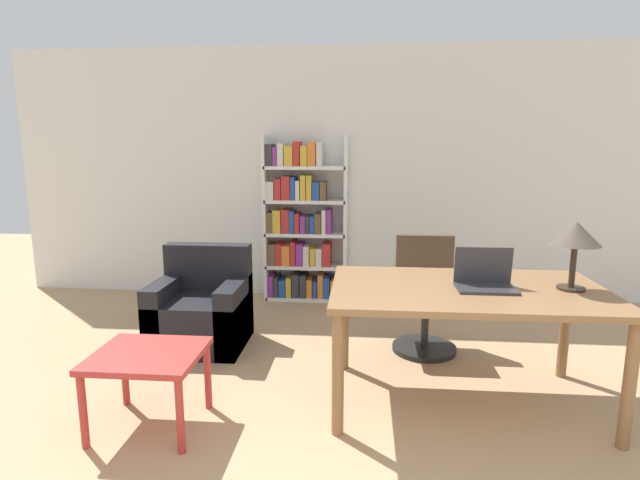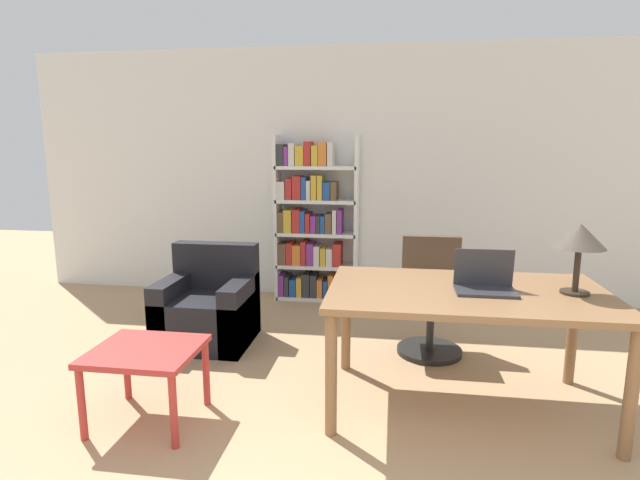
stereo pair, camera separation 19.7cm
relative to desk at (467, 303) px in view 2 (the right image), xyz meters
The scene contains 8 objects.
wall_back 2.50m from the desk, 102.98° to the left, with size 8.00×0.06×2.70m.
desk is the anchor object (origin of this frame).
laptop 0.17m from the desk, ahead, with size 0.36×0.24×0.25m.
table_lamp 0.76m from the desk, ahead, with size 0.30×0.30×0.43m.
office_chair 0.94m from the desk, 99.45° to the left, with size 0.52×0.52×0.93m.
side_table_blue 1.98m from the desk, 166.28° to the right, with size 0.62×0.55×0.47m.
armchair 2.21m from the desk, 158.07° to the left, with size 0.75×0.69×0.82m.
bookshelf 2.54m from the desk, 121.52° to the left, with size 0.89×0.28×1.77m.
Camera 2 is at (0.08, -0.90, 1.65)m, focal length 28.00 mm.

